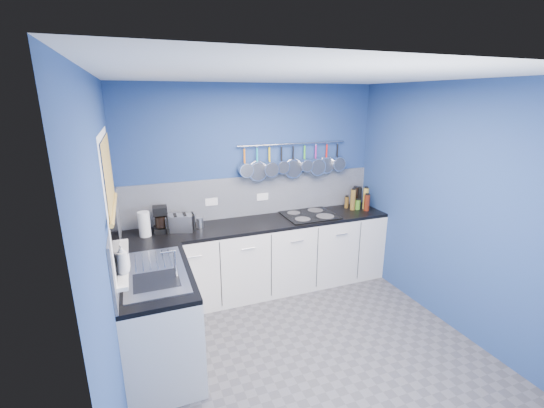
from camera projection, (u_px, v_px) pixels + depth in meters
floor at (304, 347)px, 3.55m from camera, size 3.20×3.00×0.02m
ceiling at (312, 74)px, 2.84m from camera, size 3.20×3.00×0.02m
wall_back at (254, 188)px, 4.55m from camera, size 3.20×0.02×2.50m
wall_front at (441, 320)px, 1.84m from camera, size 3.20×0.02×2.50m
wall_left at (109, 253)px, 2.64m from camera, size 0.02×3.00×2.50m
wall_right at (448, 207)px, 3.75m from camera, size 0.02×3.00×2.50m
backsplash_back at (255, 196)px, 4.56m from camera, size 3.20×0.02×0.50m
backsplash_left at (116, 237)px, 3.22m from camera, size 0.02×1.80×0.50m
cabinet_run_back at (263, 257)px, 4.50m from camera, size 3.20×0.60×0.86m
worktop_back at (262, 223)px, 4.38m from camera, size 3.20×0.60×0.04m
cabinet_run_left at (160, 319)px, 3.25m from camera, size 0.60×1.20×0.86m
worktop_left at (155, 274)px, 3.12m from camera, size 0.60×1.20×0.04m
window_frame at (111, 202)px, 2.84m from camera, size 0.01×1.00×1.10m
window_glass at (111, 202)px, 2.84m from camera, size 0.01×0.90×1.00m
bamboo_blind at (109, 174)px, 2.78m from camera, size 0.01×0.90×0.55m
window_sill at (122, 262)px, 2.99m from camera, size 0.10×0.98×0.03m
sink_unit at (155, 271)px, 3.12m from camera, size 0.50×0.95×0.01m
mixer_tap at (175, 264)px, 2.97m from camera, size 0.12×0.08×0.26m
socket_left at (212, 202)px, 4.36m from camera, size 0.15×0.01×0.09m
socket_right at (263, 197)px, 4.59m from camera, size 0.15×0.01×0.09m
pot_rail at (293, 144)px, 4.52m from camera, size 1.45×0.02×0.02m
soap_bottle_a at (122, 259)px, 2.74m from camera, size 0.10×0.10×0.24m
soap_bottle_b at (123, 259)px, 2.81m from camera, size 0.10×0.10×0.17m
paper_towel at (144, 224)px, 3.88m from camera, size 0.12×0.12×0.27m
coffee_maker at (161, 220)px, 4.00m from camera, size 0.17×0.18×0.29m
toaster at (180, 223)px, 4.05m from camera, size 0.32×0.25×0.18m
canister at (200, 223)px, 4.16m from camera, size 0.08×0.08×0.12m
hob at (309, 215)px, 4.60m from camera, size 0.64×0.57×0.01m
pan_0 at (245, 162)px, 4.34m from camera, size 0.17×0.12×0.36m
pan_1 at (257, 164)px, 4.40m from camera, size 0.24×0.07×0.43m
pan_2 at (270, 161)px, 4.45m from camera, size 0.19×0.12×0.38m
pan_3 at (282, 159)px, 4.50m from camera, size 0.17×0.10×0.36m
pan_4 at (293, 161)px, 4.57m from camera, size 0.24×0.05×0.43m
pan_5 at (305, 157)px, 4.61m from camera, size 0.16×0.12×0.35m
pan_6 at (316, 159)px, 4.68m from camera, size 0.22×0.10×0.41m
pan_7 at (327, 158)px, 4.73m from camera, size 0.21×0.05×0.40m
pan_8 at (337, 156)px, 4.78m from camera, size 0.19×0.10×0.38m
condiment_0 at (359, 197)px, 4.93m from camera, size 0.07×0.07×0.26m
condiment_1 at (355, 198)px, 4.90m from camera, size 0.07×0.07×0.28m
condiment_2 at (347, 202)px, 4.90m from camera, size 0.05×0.05×0.15m
condiment_3 at (366, 198)px, 4.84m from camera, size 0.07×0.07×0.28m
condiment_4 at (358, 205)px, 4.84m from camera, size 0.07×0.07×0.13m
condiment_5 at (353, 200)px, 4.80m from camera, size 0.07×0.07×0.27m
condiment_6 at (367, 203)px, 4.77m from camera, size 0.07×0.07×0.21m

